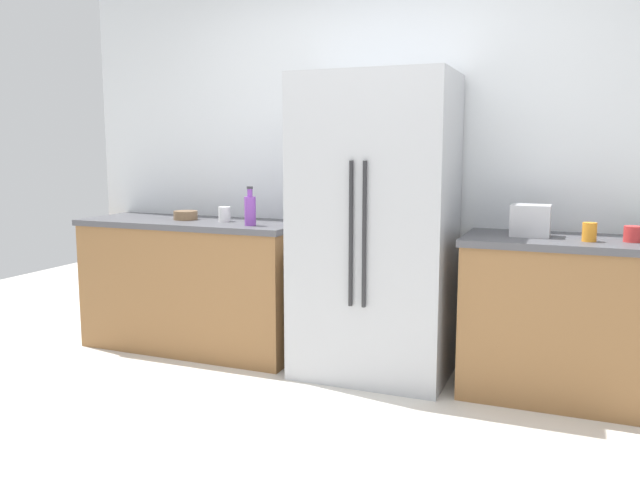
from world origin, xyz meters
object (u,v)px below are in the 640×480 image
(refrigerator, at_px, (375,228))
(toaster, at_px, (530,220))
(cup_a, at_px, (224,214))
(cup_d, at_px, (633,234))
(cup_c, at_px, (589,232))
(bottle_a, at_px, (250,210))
(bowl_a, at_px, (186,215))

(refrigerator, xyz_separation_m, toaster, (0.90, 0.05, 0.08))
(cup_a, relative_size, cup_d, 1.09)
(cup_a, distance_m, cup_c, 2.30)
(toaster, relative_size, cup_d, 2.34)
(bottle_a, relative_size, cup_d, 2.75)
(bottle_a, xyz_separation_m, cup_d, (2.24, 0.11, -0.06))
(toaster, xyz_separation_m, cup_a, (-1.99, -0.00, -0.04))
(cup_a, bearing_deg, cup_d, -0.78)
(refrigerator, xyz_separation_m, bowl_a, (-1.40, 0.05, 0.02))
(cup_c, bearing_deg, bottle_a, -178.91)
(refrigerator, xyz_separation_m, cup_c, (1.21, -0.05, 0.04))
(refrigerator, relative_size, toaster, 8.62)
(toaster, height_order, cup_d, toaster)
(cup_a, height_order, cup_d, cup_a)
(bottle_a, relative_size, cup_a, 2.52)
(toaster, bearing_deg, cup_c, -18.72)
(cup_c, height_order, bowl_a, cup_c)
(cup_a, bearing_deg, refrigerator, -2.65)
(toaster, bearing_deg, bottle_a, -175.22)
(toaster, bearing_deg, refrigerator, -176.59)
(bottle_a, bearing_deg, cup_d, 2.70)
(bowl_a, bearing_deg, refrigerator, -1.94)
(bottle_a, distance_m, cup_d, 2.24)
(bottle_a, bearing_deg, bowl_a, 166.83)
(cup_a, xyz_separation_m, cup_c, (2.30, -0.10, 0.00))
(toaster, bearing_deg, cup_a, -179.90)
(cup_c, bearing_deg, bowl_a, 177.84)
(bottle_a, bearing_deg, refrigerator, 6.29)
(refrigerator, distance_m, cup_a, 1.09)
(refrigerator, bearing_deg, cup_d, 0.64)
(refrigerator, distance_m, cup_d, 1.43)
(bottle_a, distance_m, bowl_a, 0.61)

